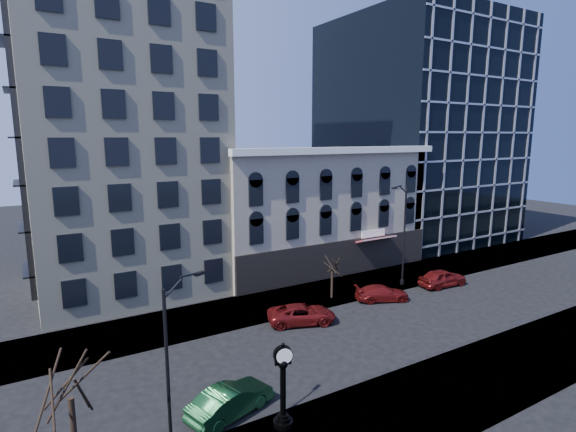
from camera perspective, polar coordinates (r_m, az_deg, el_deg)
ground at (r=29.59m, az=0.67°, el=-17.02°), size 160.00×160.00×0.00m
sidewalk_far at (r=36.01m, az=-6.13°, el=-11.84°), size 160.00×6.00×0.12m
sidewalk_near at (r=24.06m, az=11.63°, el=-24.06°), size 160.00×6.00×0.12m
cream_tower at (r=42.43m, az=-21.12°, el=17.36°), size 15.90×15.40×42.50m
victorian_row at (r=46.80m, az=3.06°, el=0.89°), size 22.60×11.19×12.50m
glass_office at (r=63.04m, az=16.00°, el=10.20°), size 20.00×20.15×28.00m
street_clock at (r=22.22m, az=-0.64°, el=-21.07°), size 0.94×0.94×4.14m
street_lamp_near at (r=18.84m, az=-13.92°, el=-12.94°), size 1.95×1.06×8.07m
street_lamp_far at (r=40.63m, az=14.19°, el=0.88°), size 2.39×0.79×9.36m
bare_tree_near at (r=17.83m, az=-26.12°, el=-17.37°), size 4.20×4.20×7.22m
bare_tree_far at (r=37.55m, az=5.65°, el=-5.83°), size 2.39×2.39×4.10m
car_near_b at (r=23.89m, az=-7.29°, el=-22.21°), size 4.82×2.87×1.50m
car_far_a at (r=33.51m, az=1.74°, el=-12.35°), size 5.46×3.86×1.38m
car_far_b at (r=38.59m, az=11.84°, el=-9.56°), size 4.79×3.39×1.29m
car_far_c at (r=43.49m, az=19.02°, el=-7.43°), size 4.77×2.19×1.58m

